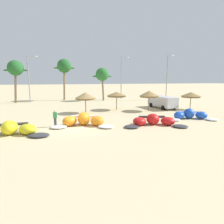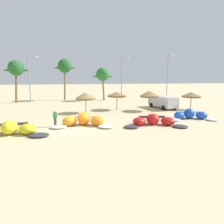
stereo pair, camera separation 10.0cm
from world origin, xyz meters
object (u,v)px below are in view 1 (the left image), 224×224
(palm_left, at_px, (15,69))
(beach_umbrella_outermost, at_px, (191,95))
(kite_left_of_center, at_px, (83,121))
(palm_left_of_gap, at_px, (64,67))
(lamppost_east_center, at_px, (167,75))
(kite_center, at_px, (154,121))
(beach_umbrella_near_van, at_px, (85,96))
(beach_umbrella_middle, at_px, (117,94))
(palm_center_left, at_px, (102,75))
(lamppost_west, at_px, (29,76))
(lamppost_west_center, at_px, (122,76))
(kite_left, at_px, (9,130))
(person_near_kites, at_px, (55,118))
(parked_van, at_px, (162,101))
(beach_umbrella_near_palms, at_px, (149,94))
(kite_right_of_center, at_px, (190,115))

(palm_left, bearing_deg, beach_umbrella_outermost, -28.34)
(kite_left_of_center, xyz_separation_m, palm_left_of_gap, (-1.68, 23.02, 6.41))
(beach_umbrella_outermost, bearing_deg, kite_left_of_center, -158.82)
(palm_left_of_gap, bearing_deg, lamppost_east_center, -11.28)
(kite_center, xyz_separation_m, beach_umbrella_near_van, (-5.85, 8.31, 1.87))
(beach_umbrella_middle, distance_m, palm_left_of_gap, 16.91)
(beach_umbrella_outermost, height_order, palm_center_left, palm_center_left)
(lamppost_west, height_order, lamppost_west_center, lamppost_west_center)
(kite_left, distance_m, beach_umbrella_outermost, 24.10)
(kite_left, relative_size, person_near_kites, 4.16)
(parked_van, distance_m, lamppost_east_center, 12.99)
(palm_left, bearing_deg, lamppost_west_center, 5.31)
(beach_umbrella_middle, xyz_separation_m, lamppost_west_center, (4.96, 14.28, 2.85))
(palm_left, bearing_deg, kite_left_of_center, -63.40)
(kite_left, xyz_separation_m, kite_center, (12.98, 0.49, -0.02))
(lamppost_west_center, bearing_deg, kite_left_of_center, -114.89)
(kite_left, bearing_deg, palm_center_left, 62.10)
(palm_left, bearing_deg, kite_left, -79.44)
(parked_van, bearing_deg, lamppost_west_center, 98.89)
(parked_van, xyz_separation_m, lamppost_east_center, (6.59, 10.42, 4.10))
(kite_left, height_order, lamppost_east_center, lamppost_east_center)
(beach_umbrella_near_palms, xyz_separation_m, beach_umbrella_outermost, (6.61, -0.12, -0.23))
(beach_umbrella_near_palms, xyz_separation_m, lamppost_west, (-17.87, 14.26, 2.50))
(kite_left, bearing_deg, beach_umbrella_near_van, 51.02)
(kite_center, distance_m, person_near_kites, 9.58)
(kite_left, bearing_deg, parked_van, 28.41)
(kite_center, relative_size, parked_van, 1.16)
(palm_center_left, height_order, lamppost_west, lamppost_west)
(kite_right_of_center, xyz_separation_m, lamppost_east_center, (7.25, 18.46, 4.75))
(kite_left_of_center, height_order, beach_umbrella_outermost, beach_umbrella_outermost)
(lamppost_east_center, bearing_deg, parked_van, -122.29)
(kite_left, distance_m, lamppost_east_center, 33.25)
(person_near_kites, height_order, palm_left_of_gap, palm_left_of_gap)
(kite_right_of_center, relative_size, beach_umbrella_outermost, 2.03)
(parked_van, relative_size, person_near_kites, 3.35)
(kite_left_of_center, distance_m, palm_left_of_gap, 23.96)
(beach_umbrella_near_palms, bearing_deg, lamppost_west_center, 87.26)
(parked_van, xyz_separation_m, palm_left_of_gap, (-14.48, 14.62, 5.81))
(kite_center, xyz_separation_m, kite_right_of_center, (5.35, 1.74, 0.02))
(kite_right_of_center, distance_m, parked_van, 8.09)
(lamppost_west, bearing_deg, kite_center, -56.07)
(kite_center, height_order, beach_umbrella_outermost, beach_umbrella_outermost)
(beach_umbrella_near_palms, bearing_deg, palm_center_left, 105.57)
(parked_van, relative_size, palm_left, 0.69)
(beach_umbrella_outermost, bearing_deg, beach_umbrella_near_palms, 178.96)
(palm_left, xyz_separation_m, palm_center_left, (16.22, -0.04, -1.07))
(palm_center_left, bearing_deg, kite_right_of_center, -72.75)
(beach_umbrella_near_van, relative_size, palm_center_left, 0.41)
(beach_umbrella_outermost, bearing_deg, kite_left, -159.97)
(beach_umbrella_near_van, distance_m, palm_left_of_gap, 16.95)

